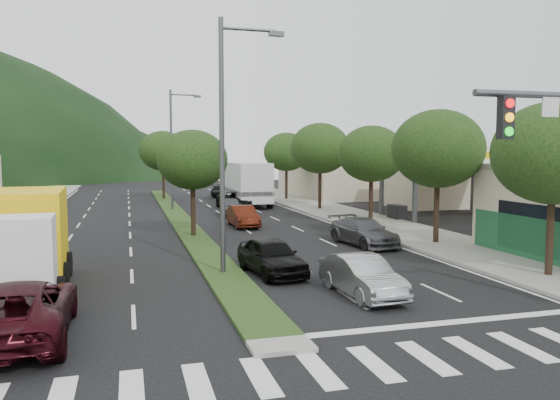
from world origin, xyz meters
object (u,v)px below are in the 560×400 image
object	(u,v)px
sedan_silver	(362,276)
car_queue_e	(231,207)
car_queue_d	(234,200)
streetlight_mid	(174,144)
suv_maroon	(19,310)
car_queue_a	(271,256)
tree_r_e	(286,152)
box_truck	(26,243)
car_queue_b	(364,232)
streetlight_near	(227,134)
tree_r_c	(371,154)
motorhome	(245,182)
tree_r_a	(554,153)
tree_med_far	(163,151)
tree_med_near	(192,160)
car_queue_c	(243,216)
tree_r_b	(438,149)
car_queue_f	(219,191)
tree_r_d	(320,148)

from	to	relation	value
sedan_silver	car_queue_e	size ratio (longest dim) A/B	1.01
car_queue_d	streetlight_mid	bearing A→B (deg)	179.02
suv_maroon	car_queue_a	bearing A→B (deg)	-147.00
tree_r_e	box_truck	world-z (taller)	tree_r_e
streetlight_mid	box_truck	size ratio (longest dim) A/B	1.39
suv_maroon	car_queue_b	distance (m)	18.31
streetlight_near	car_queue_d	xyz separation A→B (m)	(5.01, 24.91, -4.85)
tree_r_c	box_truck	bearing A→B (deg)	-146.98
tree_r_c	car_queue_e	size ratio (longest dim) A/B	1.58
sedan_silver	motorhome	world-z (taller)	motorhome
tree_r_a	tree_med_far	size ratio (longest dim) A/B	0.96
tree_med_near	car_queue_c	size ratio (longest dim) A/B	1.45
car_queue_b	motorhome	size ratio (longest dim) A/B	0.47
tree_med_far	motorhome	distance (m)	10.81
streetlight_mid	suv_maroon	xyz separation A→B (m)	(-6.57, -31.00, -4.81)
tree_med_far	car_queue_b	size ratio (longest dim) A/B	1.43
tree_r_a	suv_maroon	world-z (taller)	tree_r_a
streetlight_mid	car_queue_c	xyz separation A→B (m)	(3.44, -11.39, -4.90)
tree_r_a	car_queue_a	bearing A→B (deg)	160.63
car_queue_d	car_queue_c	bearing A→B (deg)	-97.86
suv_maroon	car_queue_a	size ratio (longest dim) A/B	1.30
tree_med_near	box_truck	world-z (taller)	tree_med_near
car_queue_b	tree_med_far	bearing A→B (deg)	97.43
car_queue_c	car_queue_e	size ratio (longest dim) A/B	1.02
car_queue_e	box_truck	distance (m)	23.16
box_truck	tree_r_e	bearing A→B (deg)	-123.23
tree_r_a	car_queue_e	xyz separation A→B (m)	(-7.99, 23.91, -4.12)
tree_r_a	suv_maroon	bearing A→B (deg)	-173.79
tree_r_b	tree_med_far	size ratio (longest dim) A/B	1.00
sedan_silver	motorhome	xyz separation A→B (m)	(2.86, 32.57, 1.41)
suv_maroon	box_truck	distance (m)	5.71
tree_r_b	suv_maroon	size ratio (longest dim) A/B	1.24
car_queue_d	tree_med_near	bearing A→B (deg)	-109.23
streetlight_mid	suv_maroon	bearing A→B (deg)	-101.97
tree_r_e	tree_med_near	size ratio (longest dim) A/B	1.11
streetlight_near	car_queue_a	size ratio (longest dim) A/B	2.32
suv_maroon	car_queue_f	size ratio (longest dim) A/B	1.30
tree_r_e	streetlight_near	world-z (taller)	streetlight_near
streetlight_mid	car_queue_e	world-z (taller)	streetlight_mid
tree_r_a	tree_r_d	world-z (taller)	tree_r_d
tree_r_b	car_queue_f	bearing A→B (deg)	99.95
tree_r_d	car_queue_f	world-z (taller)	tree_r_d
tree_r_d	streetlight_mid	distance (m)	12.18
tree_med_far	car_queue_e	size ratio (longest dim) A/B	1.69
car_queue_c	box_truck	bearing A→B (deg)	-128.78
streetlight_near	car_queue_d	distance (m)	25.87
sedan_silver	car_queue_a	distance (m)	4.50
tree_r_a	streetlight_mid	world-z (taller)	streetlight_mid
tree_r_c	car_queue_f	xyz separation A→B (m)	(-5.93, 25.78, -4.12)
car_queue_d	box_truck	distance (m)	28.16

